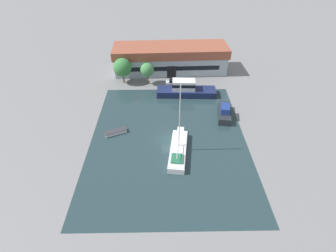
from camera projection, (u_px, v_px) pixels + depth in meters
ground_plane at (168, 139)px, 50.08m from camera, size 440.00×440.00×0.00m
water_canal at (168, 139)px, 50.08m from camera, size 29.37×38.21×0.01m
warehouse_building at (171, 58)px, 71.72m from camera, size 30.99×10.53×7.01m
quay_tree_near_building at (147, 70)px, 65.26m from camera, size 3.41×3.41×5.60m
quay_tree_by_water at (122, 67)px, 65.60m from camera, size 4.58×4.58×6.51m
parked_car at (174, 82)px, 66.45m from camera, size 4.55×2.02×1.61m
sailboat_moored at (178, 150)px, 46.77m from camera, size 4.09×11.56×13.44m
motor_cruiser at (185, 90)px, 62.40m from camera, size 14.23×4.46×3.85m
small_dinghy at (116, 132)px, 51.31m from camera, size 4.51×2.96×0.66m
cabin_boat at (224, 112)px, 55.47m from camera, size 3.61×7.46×2.84m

